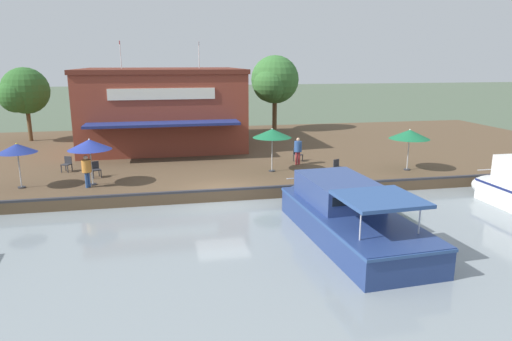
# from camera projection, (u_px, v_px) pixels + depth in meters

# --- Properties ---
(ground_plane) EXTENTS (220.00, 220.00, 0.00)m
(ground_plane) POSITION_uv_depth(u_px,v_px,m) (221.00, 203.00, 21.93)
(ground_plane) COLOR #4C5B47
(quay_deck) EXTENTS (22.00, 56.00, 0.60)m
(quay_deck) POSITION_uv_depth(u_px,v_px,m) (202.00, 153.00, 32.34)
(quay_deck) COLOR brown
(quay_deck) RESTS_ON ground
(quay_edge_fender) EXTENTS (0.20, 50.40, 0.10)m
(quay_edge_fender) POSITION_uv_depth(u_px,v_px,m) (221.00, 190.00, 21.87)
(quay_edge_fender) COLOR #2D2D33
(quay_edge_fender) RESTS_ON quay_deck
(waterfront_restaurant) EXTENTS (11.78, 11.22, 7.46)m
(waterfront_restaurant) POSITION_uv_depth(u_px,v_px,m) (163.00, 107.00, 33.44)
(waterfront_restaurant) COLOR brown
(waterfront_restaurant) RESTS_ON quay_deck
(patio_umbrella_near_quay_edge) EXTENTS (2.12, 2.12, 2.35)m
(patio_umbrella_near_quay_edge) POSITION_uv_depth(u_px,v_px,m) (90.00, 145.00, 22.46)
(patio_umbrella_near_quay_edge) COLOR #B7B7B7
(patio_umbrella_near_quay_edge) RESTS_ON quay_deck
(patio_umbrella_back_row) EXTENTS (2.17, 2.17, 2.45)m
(patio_umbrella_back_row) POSITION_uv_depth(u_px,v_px,m) (272.00, 133.00, 25.23)
(patio_umbrella_back_row) COLOR #B7B7B7
(patio_umbrella_back_row) RESTS_ON quay_deck
(patio_umbrella_mid_patio_left) EXTENTS (1.82, 1.82, 2.24)m
(patio_umbrella_mid_patio_left) POSITION_uv_depth(u_px,v_px,m) (17.00, 148.00, 21.94)
(patio_umbrella_mid_patio_left) COLOR #B7B7B7
(patio_umbrella_mid_patio_left) RESTS_ON quay_deck
(patio_umbrella_mid_patio_right) EXTENTS (2.26, 2.26, 2.36)m
(patio_umbrella_mid_patio_right) POSITION_uv_depth(u_px,v_px,m) (410.00, 134.00, 25.59)
(patio_umbrella_mid_patio_right) COLOR #B7B7B7
(patio_umbrella_mid_patio_right) RESTS_ON quay_deck
(cafe_chair_far_corner_seat) EXTENTS (0.58, 0.58, 0.85)m
(cafe_chair_far_corner_seat) POSITION_uv_depth(u_px,v_px,m) (67.00, 163.00, 25.58)
(cafe_chair_far_corner_seat) COLOR #2D2D33
(cafe_chair_far_corner_seat) RESTS_ON quay_deck
(cafe_chair_back_row_seat) EXTENTS (0.59, 0.59, 0.85)m
(cafe_chair_back_row_seat) POSITION_uv_depth(u_px,v_px,m) (338.00, 166.00, 24.84)
(cafe_chair_back_row_seat) COLOR #2D2D33
(cafe_chair_back_row_seat) RESTS_ON quay_deck
(cafe_chair_facing_river) EXTENTS (0.59, 0.59, 0.85)m
(cafe_chair_facing_river) POSITION_uv_depth(u_px,v_px,m) (297.00, 154.00, 28.23)
(cafe_chair_facing_river) COLOR #2D2D33
(cafe_chair_facing_river) RESTS_ON quay_deck
(cafe_chair_beside_entrance) EXTENTS (0.58, 0.58, 0.85)m
(cafe_chair_beside_entrance) POSITION_uv_depth(u_px,v_px,m) (95.00, 169.00, 24.32)
(cafe_chair_beside_entrance) COLOR #2D2D33
(cafe_chair_beside_entrance) RESTS_ON quay_deck
(person_near_entrance) EXTENTS (0.45, 0.45, 1.60)m
(person_near_entrance) POSITION_uv_depth(u_px,v_px,m) (87.00, 168.00, 22.24)
(person_near_entrance) COLOR #2D5193
(person_near_entrance) RESTS_ON quay_deck
(person_at_quay_edge) EXTENTS (0.46, 0.46, 1.63)m
(person_at_quay_edge) POSITION_uv_depth(u_px,v_px,m) (298.00, 148.00, 27.22)
(person_at_quay_edge) COLOR #B23338
(person_at_quay_edge) RESTS_ON quay_deck
(motorboat_distant_upstream) EXTENTS (9.38, 3.52, 2.21)m
(motorboat_distant_upstream) POSITION_uv_depth(u_px,v_px,m) (342.00, 212.00, 18.03)
(motorboat_distant_upstream) COLOR navy
(motorboat_distant_upstream) RESTS_ON river_water
(tree_downstream_bank) EXTENTS (4.39, 4.18, 6.57)m
(tree_downstream_bank) POSITION_uv_depth(u_px,v_px,m) (274.00, 81.00, 39.77)
(tree_downstream_bank) COLOR brown
(tree_downstream_bank) RESTS_ON quay_deck
(tree_behind_restaurant) EXTENTS (3.70, 3.52, 5.62)m
(tree_behind_restaurant) POSITION_uv_depth(u_px,v_px,m) (23.00, 92.00, 34.51)
(tree_behind_restaurant) COLOR brown
(tree_behind_restaurant) RESTS_ON quay_deck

